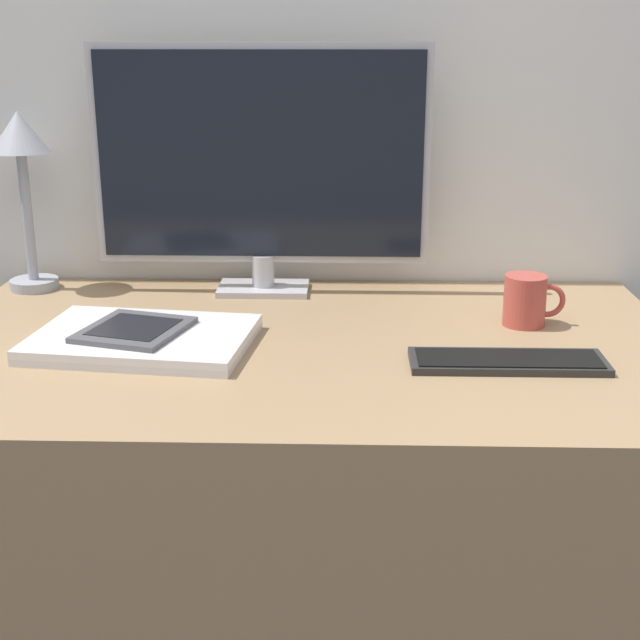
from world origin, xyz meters
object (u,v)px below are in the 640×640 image
object	(u,v)px
monitor	(261,163)
ereader	(134,330)
coffee_mug	(526,300)
keyboard	(508,361)
desk_lamp	(22,161)
laptop	(143,339)

from	to	relation	value
monitor	ereader	xyz separation A→B (m)	(-0.18, -0.34, -0.23)
ereader	coffee_mug	world-z (taller)	coffee_mug
monitor	coffee_mug	world-z (taller)	monitor
keyboard	ereader	world-z (taller)	ereader
ereader	keyboard	bearing A→B (deg)	-6.59
ereader	desk_lamp	bearing A→B (deg)	129.66
laptop	coffee_mug	size ratio (longest dim) A/B	3.47
laptop	ereader	xyz separation A→B (m)	(-0.01, -0.00, 0.02)
keyboard	coffee_mug	size ratio (longest dim) A/B	2.81
ereader	desk_lamp	size ratio (longest dim) A/B	0.57
monitor	desk_lamp	distance (m)	0.46
ereader	coffee_mug	distance (m)	0.68
laptop	coffee_mug	xyz separation A→B (m)	(0.65, 0.13, 0.03)
coffee_mug	keyboard	bearing A→B (deg)	-107.65
monitor	laptop	size ratio (longest dim) A/B	1.72
laptop	ereader	world-z (taller)	ereader
ereader	desk_lamp	xyz separation A→B (m)	(-0.28, 0.34, 0.23)
keyboard	laptop	size ratio (longest dim) A/B	0.81
coffee_mug	ereader	bearing A→B (deg)	-168.53
desk_lamp	laptop	bearing A→B (deg)	-48.85
desk_lamp	ereader	bearing A→B (deg)	-50.34
keyboard	desk_lamp	xyz separation A→B (m)	(-0.88, 0.41, 0.25)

